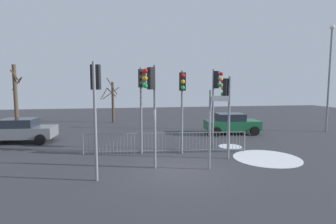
% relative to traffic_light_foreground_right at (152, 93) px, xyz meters
% --- Properties ---
extents(ground_plane, '(60.00, 60.00, 0.00)m').
position_rel_traffic_light_foreground_right_xyz_m(ground_plane, '(1.00, -0.28, -3.18)').
color(ground_plane, '#38383D').
extents(traffic_light_foreground_right, '(0.54, 0.38, 4.34)m').
position_rel_traffic_light_foreground_right_xyz_m(traffic_light_foreground_right, '(0.00, 0.00, 0.00)').
color(traffic_light_foreground_right, slate).
rests_on(traffic_light_foreground_right, ground).
extents(traffic_light_rear_left, '(0.37, 0.55, 4.36)m').
position_rel_traffic_light_foreground_right_xyz_m(traffic_light_rear_left, '(-2.13, -0.92, 0.01)').
color(traffic_light_rear_left, slate).
rests_on(traffic_light_rear_left, ground).
extents(traffic_light_foreground_left, '(0.41, 0.53, 3.92)m').
position_rel_traffic_light_foreground_right_xyz_m(traffic_light_foreground_left, '(3.70, 1.04, -0.30)').
color(traffic_light_foreground_left, slate).
rests_on(traffic_light_foreground_left, ground).
extents(traffic_light_mid_right, '(0.35, 0.57, 4.23)m').
position_rel_traffic_light_foreground_right_xyz_m(traffic_light_mid_right, '(1.78, 2.11, -0.08)').
color(traffic_light_mid_right, slate).
rests_on(traffic_light_mid_right, ground).
extents(traffic_light_rear_right, '(0.49, 0.44, 4.33)m').
position_rel_traffic_light_foreground_right_xyz_m(traffic_light_rear_right, '(3.68, 2.48, -0.00)').
color(traffic_light_rear_right, slate).
rests_on(traffic_light_rear_right, ground).
extents(traffic_light_mid_left, '(0.37, 0.55, 4.39)m').
position_rel_traffic_light_foreground_right_xyz_m(traffic_light_mid_left, '(-0.22, 2.42, 0.04)').
color(traffic_light_mid_left, slate).
rests_on(traffic_light_mid_left, ground).
extents(direction_sign_post, '(0.74, 0.34, 3.32)m').
position_rel_traffic_light_foreground_right_xyz_m(direction_sign_post, '(2.40, -0.52, -1.33)').
color(direction_sign_post, slate).
rests_on(direction_sign_post, ground).
extents(pedestrian_guard_railing, '(8.40, 0.83, 1.07)m').
position_rel_traffic_light_foreground_right_xyz_m(pedestrian_guard_railing, '(0.99, 2.44, -2.63)').
color(pedestrian_guard_railing, slate).
rests_on(pedestrian_guard_railing, ground).
extents(car_grey_near, '(3.90, 2.12, 1.47)m').
position_rel_traffic_light_foreground_right_xyz_m(car_grey_near, '(-7.30, 6.40, -2.41)').
color(car_grey_near, slate).
rests_on(car_grey_near, ground).
extents(car_green_mid, '(3.92, 2.17, 1.47)m').
position_rel_traffic_light_foreground_right_xyz_m(car_green_mid, '(6.53, 7.00, -2.41)').
color(car_green_mid, '#195933').
rests_on(car_green_mid, ground).
extents(street_lamp, '(0.36, 0.36, 7.85)m').
position_rel_traffic_light_foreground_right_xyz_m(street_lamp, '(13.89, 6.54, 1.53)').
color(street_lamp, slate).
rests_on(street_lamp, ground).
extents(bare_tree_left, '(1.08, 1.18, 5.29)m').
position_rel_traffic_light_foreground_right_xyz_m(bare_tree_left, '(-10.54, 14.72, -0.44)').
color(bare_tree_left, '#473828').
rests_on(bare_tree_left, ground).
extents(bare_tree_centre, '(1.68, 1.66, 4.16)m').
position_rel_traffic_light_foreground_right_xyz_m(bare_tree_centre, '(-2.11, 14.31, -1.11)').
color(bare_tree_centre, '#473828').
rests_on(bare_tree_centre, ground).
extents(snow_patch_kerb, '(3.18, 3.18, 0.01)m').
position_rel_traffic_light_foreground_right_xyz_m(snow_patch_kerb, '(5.62, 0.61, -3.17)').
color(snow_patch_kerb, white).
rests_on(snow_patch_kerb, ground).
extents(snow_patch_island, '(1.31, 1.31, 0.01)m').
position_rel_traffic_light_foreground_right_xyz_m(snow_patch_island, '(4.84, 3.20, -3.17)').
color(snow_patch_island, white).
rests_on(snow_patch_island, ground).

